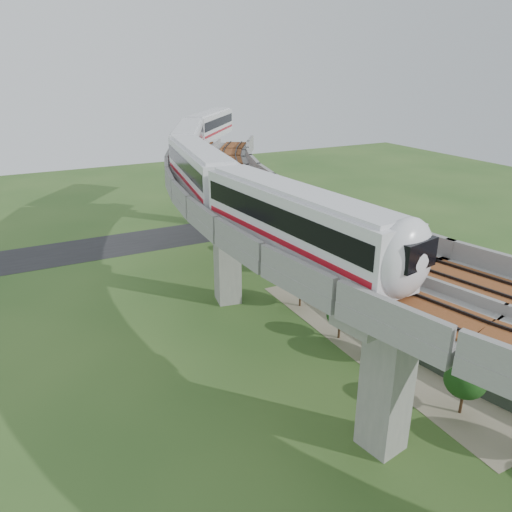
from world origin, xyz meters
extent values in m
plane|color=#2E5321|center=(0.00, 0.00, 0.00)|extent=(160.00, 160.00, 0.00)
cube|color=gray|center=(14.00, -2.00, 0.02)|extent=(18.00, 26.00, 0.04)
cube|color=#232326|center=(0.00, 30.00, 0.01)|extent=(60.00, 8.00, 0.03)
cube|color=#99968E|center=(9.12, 31.80, 4.20)|extent=(2.86, 2.93, 8.40)
cube|color=#99968E|center=(9.12, 31.80, 9.00)|extent=(7.21, 5.74, 1.20)
cube|color=#99968E|center=(0.91, 10.42, 4.20)|extent=(2.35, 2.51, 8.40)
cube|color=#99968E|center=(0.91, 10.42, 9.00)|extent=(7.31, 3.58, 1.20)
cube|color=#99968E|center=(0.91, -10.42, 4.20)|extent=(2.35, 2.51, 8.40)
cube|color=#99968E|center=(0.91, -10.42, 9.00)|extent=(7.31, 3.58, 1.20)
cube|color=gray|center=(6.19, 26.54, 10.00)|extent=(16.42, 20.91, 0.80)
cube|color=gray|center=(2.33, 28.44, 10.90)|extent=(8.66, 17.08, 1.00)
cube|color=gray|center=(10.04, 24.64, 10.90)|extent=(8.66, 17.08, 1.00)
cube|color=brown|center=(4.21, 27.51, 10.46)|extent=(10.68, 18.08, 0.12)
cube|color=black|center=(4.21, 27.51, 10.58)|extent=(9.69, 17.59, 0.12)
cube|color=brown|center=(8.16, 25.56, 10.46)|extent=(10.68, 18.08, 0.12)
cube|color=black|center=(8.16, 25.56, 10.58)|extent=(9.69, 17.59, 0.12)
cube|color=gray|center=(0.70, 9.13, 10.00)|extent=(11.77, 20.03, 0.80)
cube|color=gray|center=(-3.55, 9.78, 10.90)|extent=(3.22, 18.71, 1.00)
cube|color=gray|center=(4.95, 8.47, 10.90)|extent=(3.22, 18.71, 1.00)
cube|color=brown|center=(-1.48, 9.46, 10.46)|extent=(5.44, 19.05, 0.12)
cube|color=black|center=(-1.48, 9.46, 10.58)|extent=(4.35, 18.88, 0.12)
cube|color=brown|center=(2.87, 8.79, 10.46)|extent=(5.44, 19.05, 0.12)
cube|color=black|center=(2.87, 8.79, 10.58)|extent=(4.35, 18.88, 0.12)
cube|color=gray|center=(0.70, -9.13, 10.00)|extent=(11.77, 20.03, 0.80)
cube|color=gray|center=(-3.55, -9.78, 10.90)|extent=(3.22, 18.71, 1.00)
cube|color=gray|center=(4.95, -8.47, 10.90)|extent=(3.22, 18.71, 1.00)
cube|color=brown|center=(-1.48, -9.46, 10.46)|extent=(5.44, 19.05, 0.12)
cube|color=black|center=(-1.48, -9.46, 10.58)|extent=(4.35, 18.88, 0.12)
cube|color=brown|center=(2.87, -8.79, 10.46)|extent=(5.44, 19.05, 0.12)
cube|color=black|center=(2.87, -8.79, 10.58)|extent=(4.35, 18.88, 0.12)
cube|color=silver|center=(-1.97, -5.33, 12.24)|extent=(3.97, 15.18, 3.20)
cube|color=silver|center=(-1.97, -5.33, 13.94)|extent=(3.37, 14.38, 0.22)
cube|color=black|center=(-1.97, -5.33, 12.69)|extent=(3.98, 14.58, 1.15)
cube|color=#A3101B|center=(-1.97, -5.33, 11.49)|extent=(3.98, 14.58, 0.30)
cube|color=black|center=(-1.97, -5.33, 10.78)|extent=(2.99, 12.87, 0.28)
cube|color=silver|center=(-1.35, 10.22, 12.24)|extent=(5.13, 15.24, 3.20)
cube|color=silver|center=(-1.35, 10.22, 13.94)|extent=(4.47, 14.41, 0.22)
cube|color=black|center=(-1.35, 10.22, 12.69)|extent=(5.09, 14.66, 1.15)
cube|color=#A3101B|center=(-1.35, 10.22, 11.49)|extent=(5.09, 14.66, 0.30)
cube|color=black|center=(-1.35, 10.22, 10.78)|extent=(3.97, 12.89, 0.28)
cube|color=silver|center=(3.10, 25.13, 12.24)|extent=(8.53, 14.81, 3.20)
cube|color=silver|center=(3.10, 25.13, 13.94)|extent=(7.73, 13.91, 0.22)
cube|color=black|center=(3.10, 25.13, 12.69)|extent=(8.34, 14.29, 1.15)
cube|color=#A3101B|center=(3.10, 25.13, 11.49)|extent=(8.34, 14.29, 0.30)
cube|color=black|center=(3.10, 25.13, 10.78)|extent=(6.89, 12.43, 0.28)
cube|color=silver|center=(11.12, 38.46, 12.24)|extent=(11.40, 13.46, 3.20)
cube|color=silver|center=(11.12, 38.46, 13.94)|extent=(10.51, 12.53, 0.22)
cube|color=black|center=(11.12, 38.46, 12.69)|extent=(11.07, 13.02, 1.15)
cube|color=#A3101B|center=(11.12, 38.46, 11.49)|extent=(11.07, 13.02, 0.30)
cube|color=black|center=(11.12, 38.46, 10.78)|extent=(9.38, 11.20, 0.28)
ellipsoid|color=silver|center=(-0.93, -12.51, 12.39)|extent=(3.63, 2.45, 3.64)
cylinder|color=#2D382D|center=(12.25, 19.29, 0.75)|extent=(0.08, 0.08, 1.50)
cube|color=#2D382D|center=(11.38, 16.98, 0.75)|extent=(1.69, 4.77, 1.40)
cylinder|color=#2D382D|center=(10.62, 14.63, 0.75)|extent=(0.08, 0.08, 1.50)
cube|color=#2D382D|center=(9.98, 12.24, 0.75)|extent=(1.23, 4.91, 1.40)
cylinder|color=#2D382D|center=(9.45, 9.83, 0.75)|extent=(0.08, 0.08, 1.50)
cube|color=#2D382D|center=(9.03, 7.39, 0.75)|extent=(0.75, 4.99, 1.40)
cylinder|color=#2D382D|center=(8.74, 4.94, 0.75)|extent=(0.08, 0.08, 1.50)
cube|color=#2D382D|center=(8.56, 2.47, 0.75)|extent=(0.27, 5.04, 1.40)
cylinder|color=#2D382D|center=(8.50, 0.00, 0.75)|extent=(0.08, 0.08, 1.50)
cube|color=#2D382D|center=(8.56, -2.47, 0.75)|extent=(0.27, 5.04, 1.40)
cylinder|color=#2D382D|center=(8.74, -4.94, 0.75)|extent=(0.08, 0.08, 1.50)
cube|color=#2D382D|center=(9.03, -7.39, 0.75)|extent=(0.75, 4.99, 1.40)
cylinder|color=#2D382D|center=(9.45, -9.83, 0.75)|extent=(0.08, 0.08, 1.50)
cylinder|color=#382314|center=(10.24, 21.57, 0.67)|extent=(0.18, 0.18, 1.34)
ellipsoid|color=#173912|center=(10.24, 21.57, 2.03)|extent=(2.30, 2.30, 1.96)
cylinder|color=#382314|center=(9.74, 18.85, 0.85)|extent=(0.18, 0.18, 1.70)
ellipsoid|color=#173912|center=(9.74, 18.85, 2.47)|extent=(2.58, 2.58, 2.20)
cylinder|color=#382314|center=(8.10, 13.85, 0.69)|extent=(0.18, 0.18, 1.39)
ellipsoid|color=#173912|center=(8.10, 13.85, 2.02)|extent=(2.12, 2.12, 1.80)
cylinder|color=#382314|center=(6.08, 6.38, 0.83)|extent=(0.18, 0.18, 1.66)
ellipsoid|color=#173912|center=(6.08, 6.38, 2.60)|extent=(3.13, 3.13, 2.66)
cylinder|color=#382314|center=(5.84, 0.27, 0.68)|extent=(0.18, 0.18, 1.36)
ellipsoid|color=#173912|center=(5.84, 0.27, 1.99)|extent=(2.12, 2.12, 1.80)
cylinder|color=#382314|center=(6.84, -3.63, 0.54)|extent=(0.18, 0.18, 1.08)
ellipsoid|color=#173912|center=(6.84, -3.63, 2.01)|extent=(3.10, 3.10, 2.64)
cylinder|color=#382314|center=(7.11, -10.54, 0.80)|extent=(0.18, 0.18, 1.61)
ellipsoid|color=#173912|center=(7.11, -10.54, 2.36)|extent=(2.50, 2.50, 2.13)
imported|color=white|center=(9.50, -4.94, 0.56)|extent=(2.57, 3.23, 1.03)
imported|color=#A72A0F|center=(14.54, -0.93, 0.56)|extent=(2.79, 3.14, 1.03)
imported|color=black|center=(15.41, 5.25, 0.68)|extent=(4.72, 2.96, 1.28)
camera|label=1|loc=(-15.64, -27.17, 20.13)|focal=35.00mm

